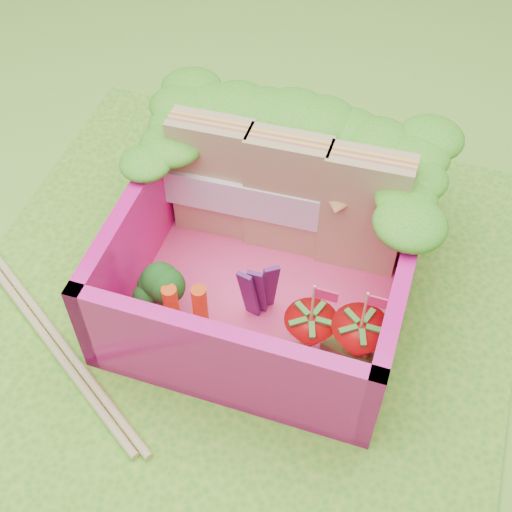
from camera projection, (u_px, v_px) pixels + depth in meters
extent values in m
plane|color=#83CE3A|center=(239.00, 303.00, 3.47)|extent=(14.00, 14.00, 0.00)
cube|color=#50AD27|center=(239.00, 301.00, 3.46)|extent=(2.60, 2.60, 0.03)
cube|color=#F23D7B|center=(267.00, 288.00, 3.46)|extent=(1.30, 1.30, 0.05)
cube|color=#E71389|center=(304.00, 167.00, 3.64)|extent=(1.30, 0.07, 0.55)
cube|color=#E71389|center=(222.00, 367.00, 2.90)|extent=(1.30, 0.07, 0.55)
cube|color=#E71389|center=(144.00, 224.00, 3.39)|extent=(0.07, 1.30, 0.55)
cube|color=#E71389|center=(400.00, 289.00, 3.15)|extent=(0.07, 1.30, 0.55)
ellipsoid|color=#22961B|center=(206.00, 99.00, 3.46)|extent=(0.30, 0.30, 0.11)
ellipsoid|color=#22961B|center=(234.00, 105.00, 3.43)|extent=(0.30, 0.30, 0.11)
ellipsoid|color=#22961B|center=(262.00, 111.00, 3.40)|extent=(0.30, 0.30, 0.11)
ellipsoid|color=#22961B|center=(291.00, 117.00, 3.37)|extent=(0.30, 0.30, 0.11)
ellipsoid|color=#22961B|center=(320.00, 124.00, 3.34)|extent=(0.30, 0.30, 0.11)
ellipsoid|color=#22961B|center=(350.00, 130.00, 3.32)|extent=(0.30, 0.30, 0.11)
ellipsoid|color=#22961B|center=(380.00, 136.00, 3.29)|extent=(0.30, 0.30, 0.11)
ellipsoid|color=#22961B|center=(410.00, 143.00, 3.26)|extent=(0.30, 0.30, 0.11)
ellipsoid|color=#22961B|center=(152.00, 161.00, 3.18)|extent=(0.27, 0.27, 0.10)
ellipsoid|color=#22961B|center=(164.00, 141.00, 3.27)|extent=(0.27, 0.27, 0.10)
ellipsoid|color=#22961B|center=(175.00, 122.00, 3.35)|extent=(0.27, 0.27, 0.10)
ellipsoid|color=#22961B|center=(186.00, 104.00, 3.44)|extent=(0.27, 0.27, 0.10)
ellipsoid|color=#22961B|center=(197.00, 86.00, 3.52)|extent=(0.27, 0.27, 0.10)
ellipsoid|color=#22961B|center=(409.00, 221.00, 2.96)|extent=(0.27, 0.27, 0.10)
ellipsoid|color=#22961B|center=(415.00, 198.00, 3.04)|extent=(0.27, 0.27, 0.10)
ellipsoid|color=#22961B|center=(420.00, 176.00, 3.12)|extent=(0.27, 0.27, 0.10)
ellipsoid|color=#22961B|center=(426.00, 155.00, 3.21)|extent=(0.27, 0.27, 0.10)
ellipsoid|color=#22961B|center=(431.00, 135.00, 3.29)|extent=(0.27, 0.27, 0.10)
cube|color=tan|center=(213.00, 176.00, 3.43)|extent=(0.39, 0.17, 0.68)
cube|color=tan|center=(287.00, 194.00, 3.36)|extent=(0.39, 0.17, 0.68)
cube|color=tan|center=(363.00, 212.00, 3.29)|extent=(0.39, 0.17, 0.68)
cube|color=white|center=(286.00, 199.00, 3.38)|extent=(1.24, 0.23, 0.20)
cylinder|color=#6EA650|center=(153.00, 297.00, 3.32)|extent=(0.12, 0.12, 0.13)
ellipsoid|color=#144E15|center=(150.00, 281.00, 3.22)|extent=(0.34, 0.34, 0.12)
cylinder|color=#F25C14|center=(172.00, 308.00, 3.19)|extent=(0.07, 0.07, 0.28)
cylinder|color=#F25C14|center=(200.00, 308.00, 3.19)|extent=(0.07, 0.07, 0.27)
cube|color=#481752|center=(249.00, 294.00, 3.17)|extent=(0.07, 0.03, 0.38)
cube|color=#481752|center=(257.00, 292.00, 3.18)|extent=(0.07, 0.02, 0.38)
cube|color=#481752|center=(269.00, 287.00, 3.20)|extent=(0.07, 0.06, 0.38)
cone|color=red|center=(309.00, 334.00, 3.13)|extent=(0.23, 0.23, 0.23)
cylinder|color=#DDB77C|center=(313.00, 303.00, 2.95)|extent=(0.01, 0.01, 0.24)
cube|color=#F8296C|center=(326.00, 295.00, 2.87)|extent=(0.10, 0.01, 0.06)
cone|color=red|center=(358.00, 343.00, 3.09)|extent=(0.25, 0.25, 0.25)
cylinder|color=#DDB77C|center=(364.00, 311.00, 2.90)|extent=(0.01, 0.01, 0.24)
cube|color=#F8296C|center=(379.00, 302.00, 2.82)|extent=(0.10, 0.01, 0.06)
cube|color=#5BAD36|center=(365.00, 321.00, 3.28)|extent=(0.32, 0.19, 0.05)
cube|color=#5BAD36|center=(356.00, 355.00, 3.17)|extent=(0.33, 0.13, 0.05)
cube|color=#5BAD36|center=(276.00, 357.00, 3.16)|extent=(0.31, 0.23, 0.05)
cube|color=tan|center=(4.00, 282.00, 3.49)|extent=(1.99, 1.28, 0.04)
cube|color=tan|center=(16.00, 282.00, 3.49)|extent=(1.99, 1.28, 0.04)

